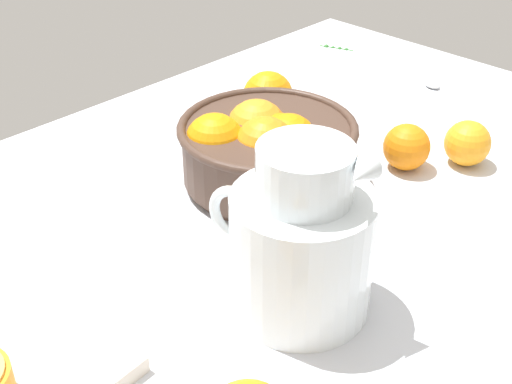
# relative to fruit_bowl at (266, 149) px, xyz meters

# --- Properties ---
(ground_plane) EXTENTS (1.44, 0.89, 0.03)m
(ground_plane) POSITION_rel_fruit_bowl_xyz_m (-0.12, -0.07, -0.07)
(ground_plane) COLOR silver
(fruit_bowl) EXTENTS (0.24, 0.24, 0.11)m
(fruit_bowl) POSITION_rel_fruit_bowl_xyz_m (0.00, 0.00, 0.00)
(fruit_bowl) COLOR #473328
(fruit_bowl) RESTS_ON ground_plane
(juice_pitcher) EXTENTS (0.15, 0.19, 0.20)m
(juice_pitcher) POSITION_rel_fruit_bowl_xyz_m (-0.15, -0.20, 0.02)
(juice_pitcher) COLOR white
(juice_pitcher) RESTS_ON ground_plane
(loose_orange_0) EXTENTS (0.08, 0.08, 0.08)m
(loose_orange_0) POSITION_rel_fruit_bowl_xyz_m (0.14, 0.13, -0.01)
(loose_orange_0) COLOR orange
(loose_orange_0) RESTS_ON ground_plane
(loose_orange_2) EXTENTS (0.07, 0.07, 0.07)m
(loose_orange_2) POSITION_rel_fruit_bowl_xyz_m (0.24, -0.17, -0.02)
(loose_orange_2) COLOR orange
(loose_orange_2) RESTS_ON ground_plane
(loose_orange_4) EXTENTS (0.07, 0.07, 0.07)m
(loose_orange_4) POSITION_rel_fruit_bowl_xyz_m (0.17, -0.11, -0.02)
(loose_orange_4) COLOR orange
(loose_orange_4) RESTS_ON ground_plane
(spoon) EXTENTS (0.06, 0.14, 0.01)m
(spoon) POSITION_rel_fruit_bowl_xyz_m (0.45, 0.04, -0.05)
(spoon) COLOR silver
(spoon) RESTS_ON ground_plane
(herb_sprig_1) EXTENTS (0.03, 0.07, 0.01)m
(herb_sprig_1) POSITION_rel_fruit_bowl_xyz_m (0.47, 0.26, -0.05)
(herb_sprig_1) COLOR #377A34
(herb_sprig_1) RESTS_ON ground_plane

